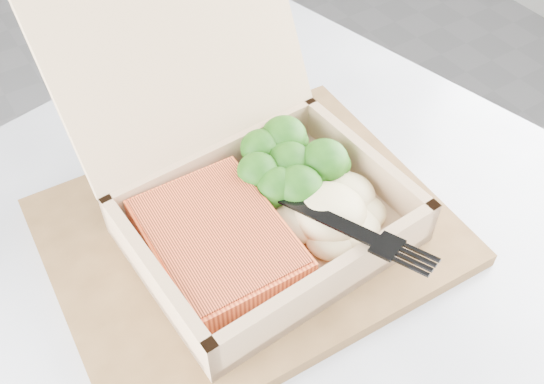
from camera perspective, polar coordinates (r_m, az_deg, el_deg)
serving_tray at (r=0.54m, az=-2.25°, el=-3.75°), size 0.35×0.29×0.01m
takeout_container at (r=0.52m, az=-3.11°, el=2.32°), size 0.24×0.26×0.20m
salmon_fillet at (r=0.50m, az=-5.15°, el=-4.70°), size 0.11×0.14×0.03m
broccoli_pile at (r=0.54m, az=1.65°, el=2.31°), size 0.11×0.11×0.04m
mashed_potatoes at (r=0.51m, az=5.39°, el=-1.90°), size 0.10×0.09×0.04m
plastic_fork at (r=0.50m, az=1.91°, el=-0.67°), size 0.07×0.17×0.02m
receipt at (r=0.66m, az=-13.02°, el=5.15°), size 0.08×0.14×0.00m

